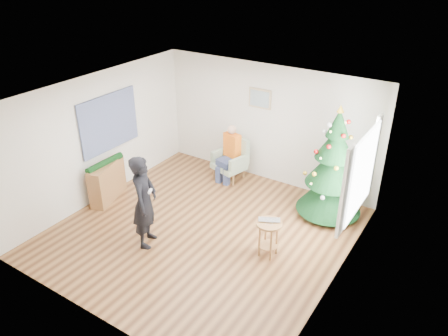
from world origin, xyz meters
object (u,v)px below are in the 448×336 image
Objects in this scene: christmas_tree at (333,168)px; standing_man at (144,202)px; console at (107,181)px; armchair at (231,164)px; stool at (268,238)px.

standing_man is at bearing -132.06° from christmas_tree.
standing_man is 1.90m from console.
armchair is (-2.38, 0.22, -0.67)m from christmas_tree.
standing_man is (-1.96, -0.85, 0.51)m from stool.
christmas_tree is at bearing 77.17° from stool.
standing_man reaches higher than stool.
console is (-1.68, -2.13, 0.05)m from armchair.
stool is at bearing -14.62° from console.
christmas_tree is 2.26× the size of console.
armchair reaches higher than stool.
christmas_tree is 1.94m from stool.
christmas_tree is 4.53m from console.
armchair is at bearing 34.95° from console.
armchair is at bearing 174.67° from christmas_tree.
christmas_tree reaches higher than stool.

